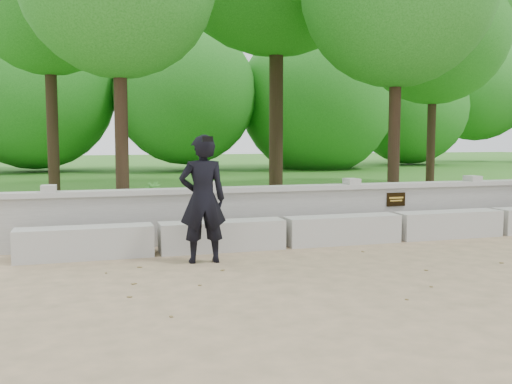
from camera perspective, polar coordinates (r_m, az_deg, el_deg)
ground at (r=8.31m, az=20.64°, el=-6.75°), size 80.00×80.00×0.00m
lawn at (r=21.09m, az=-3.11°, el=1.10°), size 40.00×22.00×0.25m
concrete_bench at (r=9.82m, az=13.93°, el=-3.40°), size 11.90×0.45×0.45m
parapet_wall at (r=10.39m, az=11.99°, el=-1.55°), size 12.50×0.35×0.90m
man_main at (r=7.79m, az=-5.36°, el=-0.71°), size 0.66×0.59×1.75m
tree_right at (r=18.90m, az=17.42°, el=16.27°), size 4.55×4.55×7.38m
shrub_a at (r=10.15m, az=-4.42°, el=-1.04°), size 0.39×0.33×0.63m
shrub_b at (r=12.06m, az=18.89°, el=-0.42°), size 0.33×0.38×0.58m
shrub_c at (r=12.27m, az=20.25°, el=-0.31°), size 0.68×0.64×0.60m
shrub_d at (r=10.97m, az=-10.38°, el=-0.64°), size 0.47×0.46×0.63m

